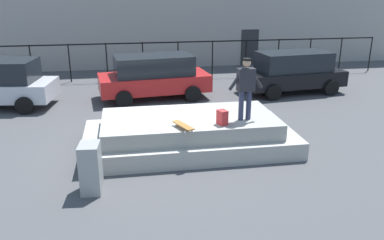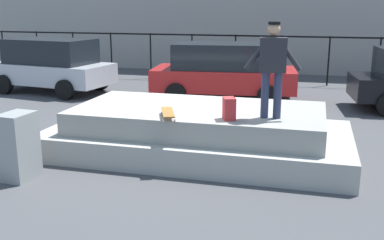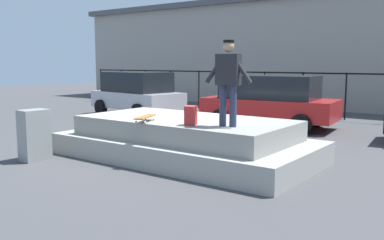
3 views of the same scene
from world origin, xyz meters
The scene contains 10 objects.
ground_plane centered at (0.00, 0.00, 0.00)m, with size 60.00×60.00×0.00m, color #424244.
concrete_ledge centered at (0.81, -0.28, 0.42)m, with size 5.89×2.96×0.92m.
skateboarder centered at (2.26, -0.79, 1.90)m, with size 1.00×0.29×1.68m.
skateboard centered at (0.50, -1.26, 1.03)m, with size 0.49×0.84×0.12m.
backpack centered at (1.57, -1.08, 1.12)m, with size 0.28×0.20×0.39m, color red.
car_red_hatchback_mid centered at (0.25, 5.11, 0.93)m, with size 4.55×2.52×1.75m.
car_black_hatchback_far centered at (6.14, 5.00, 0.92)m, with size 4.44×2.35×1.74m.
utility_box centered at (-1.76, -2.45, 0.57)m, with size 0.44×0.60×1.14m, color gray.
fence_row centered at (0.00, 8.57, 1.22)m, with size 24.06×0.06×1.80m.
warehouse_building centered at (0.00, 15.54, 2.73)m, with size 31.42×9.16×5.45m.
Camera 1 is at (-0.89, -10.80, 4.47)m, focal length 37.55 mm.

